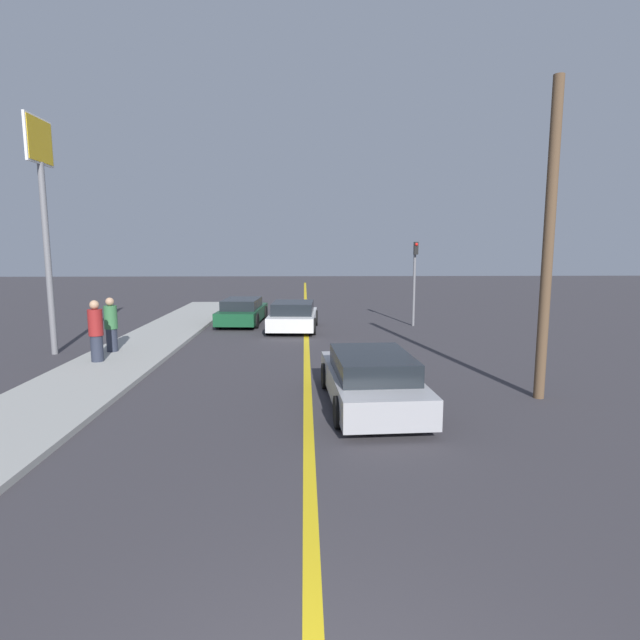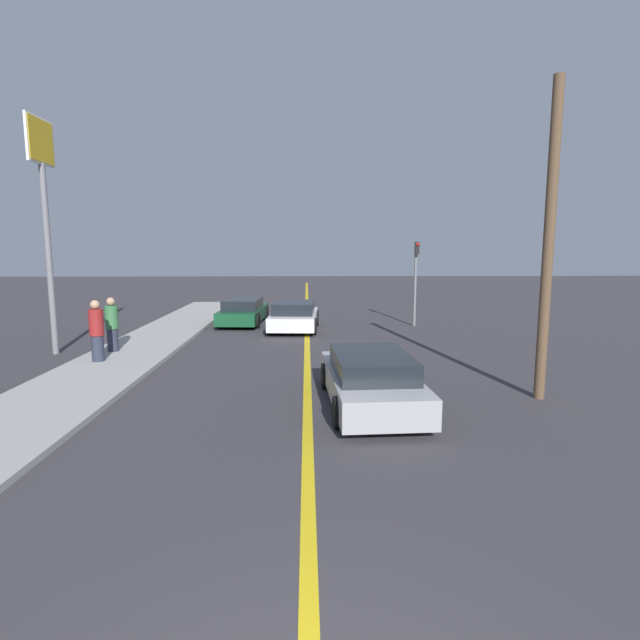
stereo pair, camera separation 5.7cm
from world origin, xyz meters
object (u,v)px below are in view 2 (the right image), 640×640
Objects in this scene: car_near_right_lane at (371,379)px; car_far_distant at (244,311)px; pedestrian_mid_group at (97,331)px; roadside_sign at (43,186)px; traffic_light at (416,274)px; utility_pole at (549,243)px; pedestrian_far_standing at (112,325)px; car_ahead_center at (294,316)px.

car_near_right_lane is 0.99× the size of car_far_distant.
pedestrian_mid_group is 0.24× the size of roadside_sign.
car_far_distant is at bearing 173.28° from traffic_light.
utility_pole is at bearing -17.26° from pedestrian_mid_group.
roadside_sign is (-5.41, -6.53, 4.84)m from car_far_distant.
pedestrian_mid_group is 12.47m from utility_pole.
utility_pole is at bearing -87.00° from traffic_light.
pedestrian_far_standing is at bearing 94.37° from pedestrian_mid_group.
pedestrian_far_standing is (-3.43, -6.77, 0.42)m from car_far_distant.
traffic_light is 11.02m from utility_pole.
car_ahead_center is 0.88× the size of car_far_distant.
car_far_distant is at bearing 144.77° from car_ahead_center.
utility_pole is at bearing -55.86° from car_ahead_center.
car_ahead_center is at bearing 97.65° from car_near_right_lane.
pedestrian_far_standing is 4.85m from roadside_sign.
pedestrian_mid_group is 0.26× the size of utility_pole.
car_far_distant is 2.61× the size of pedestrian_far_standing.
car_ahead_center is 5.74m from traffic_light.
traffic_light is at bearing 70.22° from car_near_right_lane.
utility_pole is (8.35, -11.85, 3.00)m from car_far_distant.
traffic_light is at bearing 33.39° from pedestrian_mid_group.
car_near_right_lane is 12.02m from traffic_light.
car_far_distant is 9.77m from roadside_sign.
car_near_right_lane is at bearing -35.49° from pedestrian_far_standing.
car_far_distant is 8.02m from traffic_light.
traffic_light reaches higher than pedestrian_far_standing.
traffic_light is 0.50× the size of roadside_sign.
traffic_light is (3.44, 11.38, 1.72)m from car_near_right_lane.
car_ahead_center is at bearing -169.74° from traffic_light.
car_near_right_lane is 10.59m from car_ahead_center.
car_far_distant is 8.88m from pedestrian_mid_group.
roadside_sign reaches higher than car_ahead_center.
roadside_sign is at bearing -126.36° from car_far_distant.
pedestrian_far_standing is (-7.76, 5.53, 0.41)m from car_near_right_lane.
car_ahead_center is 8.53m from pedestrian_mid_group.
pedestrian_far_standing is 0.25× the size of utility_pole.
traffic_light is at bearing -3.44° from car_far_distant.
car_ahead_center reaches higher than car_near_right_lane.
utility_pole is (11.66, -3.62, 2.54)m from pedestrian_mid_group.
pedestrian_mid_group is 1.04× the size of pedestrian_far_standing.
car_near_right_lane is 8.68m from pedestrian_mid_group.
roadside_sign reaches higher than car_far_distant.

